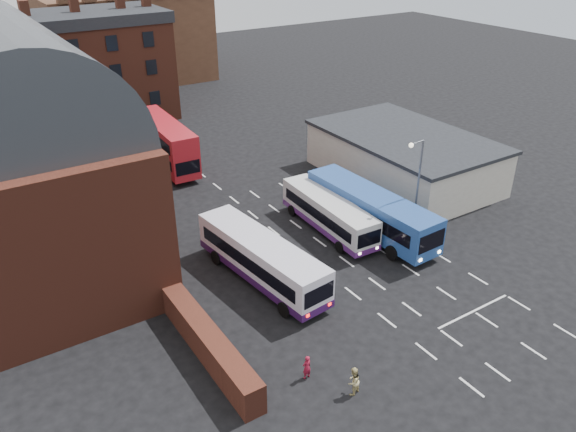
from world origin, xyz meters
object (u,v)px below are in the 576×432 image
pedestrian_red (307,367)px  pedestrian_beige (353,381)px  bus_blue (370,209)px  street_lamp (417,179)px  bus_red_double (165,143)px  bus_white_inbound (329,212)px  bus_white_outbound (261,257)px

pedestrian_red → pedestrian_beige: bearing=116.7°
bus_blue → pedestrian_red: bearing=36.1°
pedestrian_beige → street_lamp: bearing=-158.6°
bus_red_double → pedestrian_red: (-4.79, -30.51, -1.65)m
street_lamp → bus_red_double: bearing=114.4°
bus_white_inbound → bus_blue: (2.44, -1.90, 0.35)m
bus_white_inbound → street_lamp: (4.78, -3.93, 3.00)m
bus_blue → pedestrian_red: 16.21m
pedestrian_red → bus_blue: bearing=-146.8°
bus_red_double → pedestrian_beige: bearing=86.0°
bus_white_outbound → pedestrian_red: bearing=-112.4°
bus_white_inbound → pedestrian_beige: bus_white_inbound is taller
bus_white_outbound → pedestrian_red: bus_white_outbound is taller
bus_white_inbound → bus_blue: bus_blue is taller
bus_red_double → bus_white_inbound: bearing=108.4°
bus_white_inbound → street_lamp: bearing=142.7°
bus_white_outbound → bus_blue: bearing=0.1°
bus_red_double → pedestrian_red: 30.93m
pedestrian_beige → bus_white_inbound: bearing=-137.4°
bus_red_double → pedestrian_beige: 32.87m
bus_white_inbound → pedestrian_red: (-10.22, -11.94, -0.86)m
bus_blue → pedestrian_beige: bus_blue is taller
pedestrian_beige → bus_red_double: bearing=-111.2°
street_lamp → pedestrian_red: size_ratio=5.32×
bus_white_outbound → pedestrian_red: 9.36m
bus_blue → bus_red_double: 21.94m
bus_white_inbound → street_lamp: 6.88m
bus_red_double → pedestrian_red: size_ratio=7.84×
bus_white_outbound → bus_red_double: size_ratio=1.01×
bus_white_inbound → street_lamp: street_lamp is taller
bus_white_inbound → bus_red_double: bearing=-71.5°
bus_white_outbound → bus_blue: 10.13m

